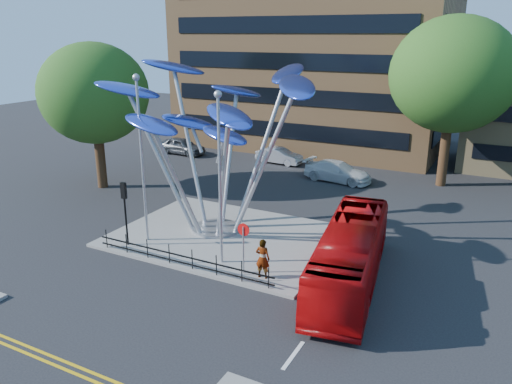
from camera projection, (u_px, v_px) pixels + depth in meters
The scene contains 17 objects.
ground at pixel (177, 289), 22.15m from camera, with size 120.00×120.00×0.00m, color black.
traffic_island at pixel (227, 237), 27.64m from camera, with size 12.00×9.00×0.15m, color slate.
double_yellow_near at pixel (73, 365), 17.09m from camera, with size 40.00×0.12×0.01m, color gold.
double_yellow_far at pixel (66, 370), 16.84m from camera, with size 40.00×0.12×0.01m, color gold.
tree_right at pixel (453, 75), 34.73m from camera, with size 8.80×8.80×12.11m.
tree_left at pixel (94, 94), 34.69m from camera, with size 7.60×7.60×10.32m.
leaf_sculpture at pixel (214, 111), 26.60m from camera, with size 12.72×9.54×9.51m.
street_lamp_left at pixel (141, 146), 25.46m from camera, with size 0.36×0.36×8.80m.
street_lamp_right at pixel (219, 164), 22.91m from camera, with size 0.36×0.36×8.30m.
traffic_light_island at pixel (124, 200), 25.67m from camera, with size 0.28×0.18×3.42m.
no_entry_sign_island at pixel (243, 240), 22.84m from camera, with size 0.60×0.10×2.45m.
pedestrian_railing_front at pixel (181, 258), 23.86m from camera, with size 10.00×0.06×1.00m.
red_bus at pixel (350, 255), 22.21m from camera, with size 2.38×10.15×2.83m, color #980708.
pedestrian at pixel (263, 258), 22.61m from camera, with size 0.69×0.45×1.88m, color gray.
parked_car_left at pixel (182, 146), 46.44m from camera, with size 1.83×4.55×1.55m, color #44474C.
parked_car_mid at pixel (279, 156), 43.15m from camera, with size 1.44×4.13×1.36m, color #AFB0B7.
parked_car_right at pixel (338, 171), 38.00m from camera, with size 2.12×5.22×1.52m, color silver.
Camera 1 is at (12.28, -15.90, 10.87)m, focal length 35.00 mm.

